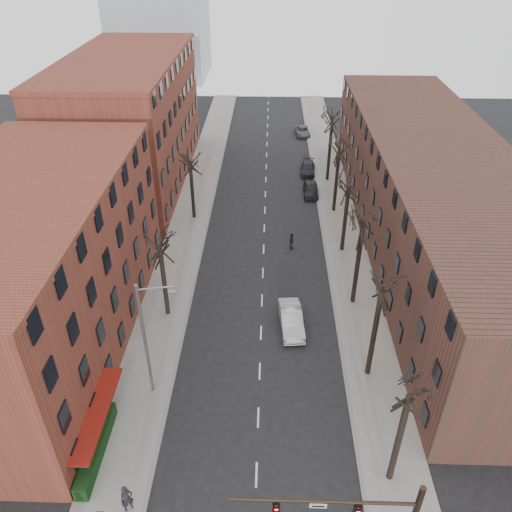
# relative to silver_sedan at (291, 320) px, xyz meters

# --- Properties ---
(sidewalk_left) EXTENTS (4.00, 90.00, 0.15)m
(sidewalk_left) POSITION_rel_silver_sedan_xyz_m (-10.34, 18.27, -0.71)
(sidewalk_left) COLOR gray
(sidewalk_left) RESTS_ON ground
(sidewalk_right) EXTENTS (4.00, 90.00, 0.15)m
(sidewalk_right) POSITION_rel_silver_sedan_xyz_m (5.66, 18.27, -0.71)
(sidewalk_right) COLOR gray
(sidewalk_right) RESTS_ON ground
(building_left_near) EXTENTS (12.00, 26.00, 12.00)m
(building_left_near) POSITION_rel_silver_sedan_xyz_m (-18.34, -1.73, 5.22)
(building_left_near) COLOR brown
(building_left_near) RESTS_ON ground
(building_left_far) EXTENTS (12.00, 28.00, 14.00)m
(building_left_far) POSITION_rel_silver_sedan_xyz_m (-18.34, 27.27, 6.22)
(building_left_far) COLOR brown
(building_left_far) RESTS_ON ground
(building_right) EXTENTS (12.00, 50.00, 10.00)m
(building_right) POSITION_rel_silver_sedan_xyz_m (13.66, 13.27, 4.22)
(building_right) COLOR #512D26
(building_right) RESTS_ON ground
(awning_left) EXTENTS (1.20, 7.00, 0.15)m
(awning_left) POSITION_rel_silver_sedan_xyz_m (-11.74, -10.73, -0.78)
(awning_left) COLOR maroon
(awning_left) RESTS_ON ground
(hedge) EXTENTS (0.80, 6.00, 1.00)m
(hedge) POSITION_rel_silver_sedan_xyz_m (-11.84, -11.73, -0.13)
(hedge) COLOR #143813
(hedge) RESTS_ON sidewalk_left
(tree_right_a) EXTENTS (5.20, 5.20, 10.00)m
(tree_right_a) POSITION_rel_silver_sedan_xyz_m (5.26, -12.73, -0.78)
(tree_right_a) COLOR black
(tree_right_a) RESTS_ON ground
(tree_right_b) EXTENTS (5.20, 5.20, 10.80)m
(tree_right_b) POSITION_rel_silver_sedan_xyz_m (5.26, -4.73, -0.78)
(tree_right_b) COLOR black
(tree_right_b) RESTS_ON ground
(tree_right_c) EXTENTS (5.20, 5.20, 11.60)m
(tree_right_c) POSITION_rel_silver_sedan_xyz_m (5.26, 3.27, -0.78)
(tree_right_c) COLOR black
(tree_right_c) RESTS_ON ground
(tree_right_d) EXTENTS (5.20, 5.20, 10.00)m
(tree_right_d) POSITION_rel_silver_sedan_xyz_m (5.26, 11.27, -0.78)
(tree_right_d) COLOR black
(tree_right_d) RESTS_ON ground
(tree_right_e) EXTENTS (5.20, 5.20, 10.80)m
(tree_right_e) POSITION_rel_silver_sedan_xyz_m (5.26, 19.27, -0.78)
(tree_right_e) COLOR black
(tree_right_e) RESTS_ON ground
(tree_right_f) EXTENTS (5.20, 5.20, 11.60)m
(tree_right_f) POSITION_rel_silver_sedan_xyz_m (5.26, 27.27, -0.78)
(tree_right_f) COLOR black
(tree_right_f) RESTS_ON ground
(tree_left_a) EXTENTS (5.20, 5.20, 9.50)m
(tree_left_a) POSITION_rel_silver_sedan_xyz_m (-9.94, 1.27, -0.78)
(tree_left_a) COLOR black
(tree_left_a) RESTS_ON ground
(tree_left_b) EXTENTS (5.20, 5.20, 9.50)m
(tree_left_b) POSITION_rel_silver_sedan_xyz_m (-9.94, 17.27, -0.78)
(tree_left_b) COLOR black
(tree_left_b) RESTS_ON ground
(streetlight) EXTENTS (2.45, 0.22, 9.03)m
(streetlight) POSITION_rel_silver_sedan_xyz_m (-9.37, -6.73, 4.23)
(streetlight) COLOR slate
(streetlight) RESTS_ON ground
(silver_sedan) EXTENTS (2.09, 4.88, 1.56)m
(silver_sedan) POSITION_rel_silver_sedan_xyz_m (0.00, 0.00, 0.00)
(silver_sedan) COLOR #ADAFB4
(silver_sedan) RESTS_ON ground
(parked_car_near) EXTENTS (1.72, 4.20, 1.42)m
(parked_car_near) POSITION_rel_silver_sedan_xyz_m (2.96, 23.23, -0.07)
(parked_car_near) COLOR black
(parked_car_near) RESTS_ON ground
(parked_car_mid) EXTENTS (2.07, 4.48, 1.27)m
(parked_car_mid) POSITION_rel_silver_sedan_xyz_m (2.96, 29.33, -0.15)
(parked_car_mid) COLOR black
(parked_car_mid) RESTS_ON ground
(parked_car_far) EXTENTS (2.34, 4.50, 1.21)m
(parked_car_far) POSITION_rel_silver_sedan_xyz_m (2.93, 43.26, -0.18)
(parked_car_far) COLOR #515358
(parked_car_far) RESTS_ON ground
(pedestrian_a) EXTENTS (0.81, 0.75, 1.87)m
(pedestrian_a) POSITION_rel_silver_sedan_xyz_m (-9.15, -15.02, 0.30)
(pedestrian_a) COLOR black
(pedestrian_a) RESTS_ON sidewalk_left
(pedestrian_crossing) EXTENTS (0.45, 1.02, 1.71)m
(pedestrian_crossing) POSITION_rel_silver_sedan_xyz_m (0.35, 11.41, 0.08)
(pedestrian_crossing) COLOR black
(pedestrian_crossing) RESTS_ON ground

